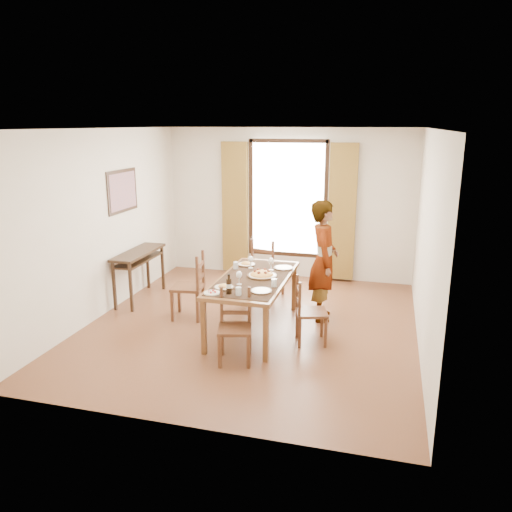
% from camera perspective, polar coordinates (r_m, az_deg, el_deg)
% --- Properties ---
extents(ground, '(5.00, 5.00, 0.00)m').
position_cam_1_polar(ground, '(7.12, -0.54, -7.94)').
color(ground, '#492C16').
rests_on(ground, ground).
extents(room_shell, '(4.60, 5.10, 2.74)m').
position_cam_1_polar(room_shell, '(6.79, -0.32, 4.56)').
color(room_shell, beige).
rests_on(room_shell, ground).
extents(console_table, '(0.38, 1.20, 0.80)m').
position_cam_1_polar(console_table, '(8.16, -13.26, -0.26)').
color(console_table, black).
rests_on(console_table, ground).
extents(dining_table, '(0.90, 1.90, 0.76)m').
position_cam_1_polar(dining_table, '(6.74, -0.26, -2.98)').
color(dining_table, brown).
rests_on(dining_table, ground).
extents(chair_west, '(0.49, 0.49, 0.98)m').
position_cam_1_polar(chair_west, '(7.31, -7.54, -3.63)').
color(chair_west, '#542C1C').
rests_on(chair_west, ground).
extents(chair_north, '(0.53, 0.53, 0.98)m').
position_cam_1_polar(chair_north, '(8.13, 1.26, -1.57)').
color(chair_north, '#542C1C').
rests_on(chair_north, ground).
extents(chair_south, '(0.47, 0.47, 0.88)m').
position_cam_1_polar(chair_south, '(5.97, -2.42, -8.29)').
color(chair_south, '#542C1C').
rests_on(chair_south, ground).
extents(chair_east, '(0.48, 0.48, 0.87)m').
position_cam_1_polar(chair_east, '(6.49, 6.09, -6.48)').
color(chair_east, '#542C1C').
rests_on(chair_east, ground).
extents(man, '(0.76, 0.61, 1.74)m').
position_cam_1_polar(man, '(7.17, 7.74, -0.54)').
color(man, '#93949B').
rests_on(man, ground).
extents(plate_sw, '(0.27, 0.27, 0.05)m').
position_cam_1_polar(plate_sw, '(6.30, -3.67, -3.45)').
color(plate_sw, silver).
rests_on(plate_sw, dining_table).
extents(plate_se, '(0.27, 0.27, 0.05)m').
position_cam_1_polar(plate_se, '(6.15, 0.58, -3.86)').
color(plate_se, silver).
rests_on(plate_se, dining_table).
extents(plate_nw, '(0.27, 0.27, 0.05)m').
position_cam_1_polar(plate_nw, '(7.29, -1.14, -0.84)').
color(plate_nw, silver).
rests_on(plate_nw, dining_table).
extents(plate_ne, '(0.27, 0.27, 0.05)m').
position_cam_1_polar(plate_ne, '(7.13, 3.19, -1.22)').
color(plate_ne, silver).
rests_on(plate_ne, dining_table).
extents(pasta_platter, '(0.40, 0.40, 0.10)m').
position_cam_1_polar(pasta_platter, '(6.75, 0.67, -1.95)').
color(pasta_platter, '#B35E17').
rests_on(pasta_platter, dining_table).
extents(caprese_plate, '(0.20, 0.20, 0.04)m').
position_cam_1_polar(caprese_plate, '(6.11, -5.05, -4.11)').
color(caprese_plate, silver).
rests_on(caprese_plate, dining_table).
extents(wine_glass_a, '(0.08, 0.08, 0.18)m').
position_cam_1_polar(wine_glass_a, '(6.40, -1.94, -2.51)').
color(wine_glass_a, white).
rests_on(wine_glass_a, dining_table).
extents(wine_glass_b, '(0.08, 0.08, 0.18)m').
position_cam_1_polar(wine_glass_b, '(7.03, 1.73, -0.91)').
color(wine_glass_b, white).
rests_on(wine_glass_b, dining_table).
extents(wine_glass_c, '(0.08, 0.08, 0.18)m').
position_cam_1_polar(wine_glass_c, '(7.12, -0.62, -0.69)').
color(wine_glass_c, white).
rests_on(wine_glass_c, dining_table).
extents(tumbler_a, '(0.07, 0.07, 0.10)m').
position_cam_1_polar(tumbler_a, '(6.34, 2.08, -3.07)').
color(tumbler_a, silver).
rests_on(tumbler_a, dining_table).
extents(tumbler_b, '(0.07, 0.07, 0.10)m').
position_cam_1_polar(tumbler_b, '(7.11, -2.32, -1.07)').
color(tumbler_b, silver).
rests_on(tumbler_b, dining_table).
extents(tumbler_c, '(0.07, 0.07, 0.10)m').
position_cam_1_polar(tumbler_c, '(6.03, -2.01, -4.04)').
color(tumbler_c, silver).
rests_on(tumbler_c, dining_table).
extents(wine_bottle, '(0.07, 0.07, 0.25)m').
position_cam_1_polar(wine_bottle, '(6.06, -3.12, -3.20)').
color(wine_bottle, black).
rests_on(wine_bottle, dining_table).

